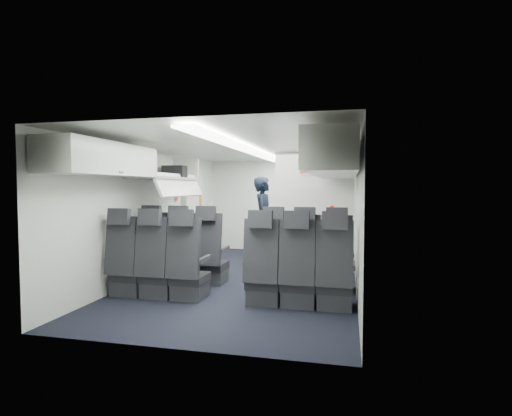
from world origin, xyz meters
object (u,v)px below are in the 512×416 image
at_px(galley_unit, 320,212).
at_px(carry_on_bag, 175,172).
at_px(boarding_door, 193,213).
at_px(seat_row_mid, 225,272).
at_px(flight_attendant, 264,219).
at_px(seat_row_front, 242,260).

distance_m(galley_unit, carry_on_bag, 3.64).
height_order(galley_unit, boarding_door, galley_unit).
height_order(boarding_door, carry_on_bag, carry_on_bag).
relative_size(seat_row_mid, flight_attendant, 1.93).
distance_m(seat_row_front, boarding_door, 2.71).
bearing_deg(galley_unit, seat_row_front, -106.28).
relative_size(seat_row_front, galley_unit, 1.75).
bearing_deg(seat_row_front, boarding_door, 128.16).
height_order(boarding_door, flight_attendant, boarding_door).
xyz_separation_m(boarding_door, flight_attendant, (1.55, -0.08, -0.09)).
xyz_separation_m(boarding_door, carry_on_bag, (0.28, -1.51, 0.82)).
bearing_deg(boarding_door, flight_attendant, -3.00).
relative_size(galley_unit, carry_on_bag, 5.07).
bearing_deg(flight_attendant, seat_row_front, 178.14).
xyz_separation_m(seat_row_mid, galley_unit, (0.95, 4.15, 0.55)).
bearing_deg(seat_row_front, seat_row_mid, -90.00).
bearing_deg(seat_row_mid, galley_unit, 77.12).
distance_m(seat_row_front, flight_attendant, 2.06).
bearing_deg(boarding_door, galley_unit, 24.28).
height_order(seat_row_front, carry_on_bag, carry_on_bag).
xyz_separation_m(galley_unit, boarding_door, (-2.59, -1.17, 0.00)).
xyz_separation_m(seat_row_front, galley_unit, (0.95, 3.25, 0.55)).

